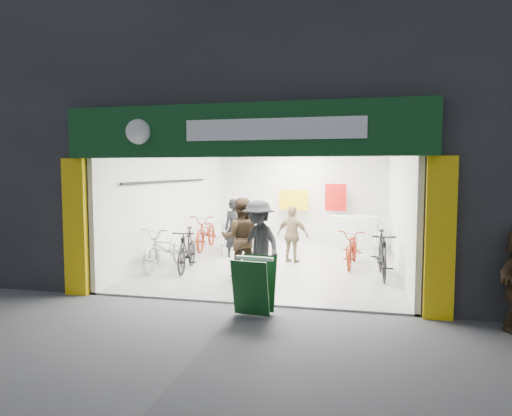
% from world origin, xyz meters
% --- Properties ---
extents(ground, '(60.00, 60.00, 0.00)m').
position_xyz_m(ground, '(0.00, 0.00, 0.00)').
color(ground, '#56565B').
rests_on(ground, ground).
extents(building, '(17.00, 10.27, 8.00)m').
position_xyz_m(building, '(0.91, 4.99, 4.31)').
color(building, '#232326').
rests_on(building, ground).
extents(bike_left_front, '(0.90, 2.07, 1.05)m').
position_xyz_m(bike_left_front, '(-2.50, 2.38, 0.53)').
color(bike_left_front, '#AAA9AE').
rests_on(bike_left_front, ground).
extents(bike_left_midfront, '(0.74, 1.78, 1.04)m').
position_xyz_m(bike_left_midfront, '(-1.95, 2.30, 0.52)').
color(bike_left_midfront, black).
rests_on(bike_left_midfront, ground).
extents(bike_left_midback, '(0.89, 2.09, 1.07)m').
position_xyz_m(bike_left_midback, '(-2.50, 5.29, 0.53)').
color(bike_left_midback, maroon).
rests_on(bike_left_midback, ground).
extents(bike_left_back, '(0.81, 1.74, 1.01)m').
position_xyz_m(bike_left_back, '(-1.80, 4.82, 0.51)').
color(bike_left_back, '#B1B1B6').
rests_on(bike_left_back, ground).
extents(bike_right_front, '(0.56, 1.78, 1.06)m').
position_xyz_m(bike_right_front, '(2.50, 2.62, 0.53)').
color(bike_right_front, black).
rests_on(bike_right_front, ground).
extents(bike_right_mid, '(0.78, 1.87, 0.96)m').
position_xyz_m(bike_right_mid, '(1.84, 3.72, 0.48)').
color(bike_right_mid, maroon).
rests_on(bike_right_mid, ground).
extents(bike_right_back, '(0.78, 1.99, 1.16)m').
position_xyz_m(bike_right_back, '(2.50, 5.38, 0.58)').
color(bike_right_back, silver).
rests_on(bike_right_back, ground).
extents(customer_a, '(0.70, 0.63, 1.62)m').
position_xyz_m(customer_a, '(-1.31, 4.19, 0.81)').
color(customer_a, black).
rests_on(customer_a, ground).
extents(customer_b, '(1.00, 0.86, 1.79)m').
position_xyz_m(customer_b, '(-0.54, 1.95, 0.89)').
color(customer_b, '#39291A').
rests_on(customer_b, ground).
extents(customer_c, '(1.31, 1.20, 1.77)m').
position_xyz_m(customer_c, '(-0.03, 1.47, 0.88)').
color(customer_c, black).
rests_on(customer_c, ground).
extents(customer_d, '(0.94, 0.61, 1.48)m').
position_xyz_m(customer_d, '(0.34, 3.76, 0.74)').
color(customer_d, '#89724F').
rests_on(customer_d, ground).
extents(sandwich_board, '(0.67, 0.69, 0.94)m').
position_xyz_m(sandwich_board, '(0.34, -0.50, 0.52)').
color(sandwich_board, '#0E3915').
rests_on(sandwich_board, ground).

